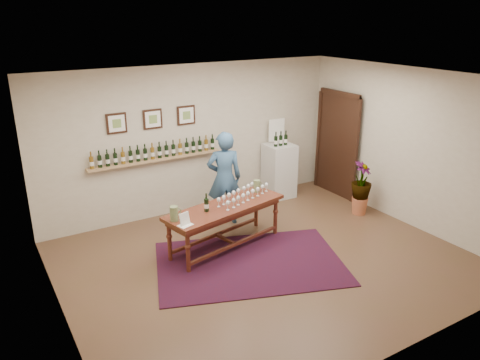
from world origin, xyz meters
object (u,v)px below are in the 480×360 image
tasting_table (225,212)px  person (224,178)px  display_pedestal (279,171)px  potted_plant (361,188)px

tasting_table → person: person is taller
display_pedestal → potted_plant: (0.79, -1.57, -0.04)m
potted_plant → display_pedestal: bearing=116.7°
tasting_table → display_pedestal: (2.08, 1.42, -0.07)m
person → potted_plant: bearing=178.1°
potted_plant → person: bearing=157.7°
potted_plant → tasting_table: bearing=177.1°
person → tasting_table: bearing=82.0°
tasting_table → person: (0.46, 0.84, 0.24)m
potted_plant → person: (-2.41, 0.99, 0.34)m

